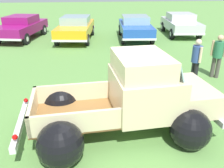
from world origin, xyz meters
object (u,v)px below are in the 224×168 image
show_car_2 (135,27)px  spectator_0 (196,58)px  show_car_0 (21,26)px  show_car_3 (180,23)px  show_car_1 (76,27)px  spectator_2 (218,54)px  vintage_pickup_truck (133,101)px

show_car_2 → spectator_0: 7.28m
show_car_0 → spectator_0: (7.87, -8.08, 0.12)m
show_car_3 → show_car_0: bearing=-84.1°
show_car_0 → show_car_3: same height
show_car_1 → spectator_2: 8.92m
show_car_1 → show_car_3: 7.08m
show_car_0 → spectator_0: spectator_0 is taller
show_car_1 → show_car_2: 3.72m
vintage_pickup_truck → show_car_2: bearing=73.6°
show_car_0 → show_car_3: 10.47m
show_car_3 → spectator_2: bearing=-6.3°
show_car_0 → show_car_1: 3.49m
vintage_pickup_truck → spectator_0: 3.89m
show_car_0 → spectator_2: 11.75m
vintage_pickup_truck → spectator_0: (2.80, 2.70, 0.15)m
show_car_0 → show_car_2: same height
show_car_2 → spectator_0: spectator_0 is taller
vintage_pickup_truck → show_car_1: size_ratio=1.00×
show_car_2 → vintage_pickup_truck: bearing=-7.0°
show_car_2 → show_car_1: bearing=-88.3°
show_car_1 → show_car_3: same height
show_car_0 → show_car_1: size_ratio=1.00×
spectator_0 → show_car_1: bearing=114.0°
spectator_0 → spectator_2: size_ratio=0.97×
show_car_1 → show_car_2: same height
show_car_0 → spectator_0: 11.28m
show_car_0 → show_car_3: (10.47, 0.11, -0.00)m
show_car_0 → spectator_0: size_ratio=2.99×
vintage_pickup_truck → show_car_3: size_ratio=1.11×
show_car_2 → spectator_0: size_ratio=2.77×
show_car_1 → show_car_2: (3.72, -0.20, -0.00)m
spectator_0 → show_car_3: bearing=65.6°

